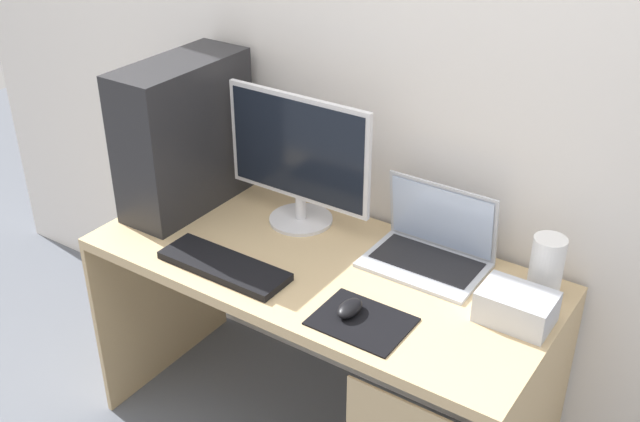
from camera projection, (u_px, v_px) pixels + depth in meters
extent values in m
cube|color=silver|center=(387.00, 53.00, 2.33)|extent=(4.00, 0.04, 2.60)
cube|color=tan|center=(320.00, 267.00, 2.35)|extent=(1.45, 0.65, 0.03)
cube|color=tan|center=(163.00, 290.00, 2.88)|extent=(0.02, 0.65, 0.70)
cube|color=#232326|center=(184.00, 135.00, 2.56)|extent=(0.21, 0.49, 0.51)
cylinder|color=silver|center=(301.00, 219.00, 2.56)|extent=(0.21, 0.21, 0.01)
cylinder|color=silver|center=(301.00, 207.00, 2.54)|extent=(0.04, 0.04, 0.08)
cube|color=silver|center=(298.00, 148.00, 2.43)|extent=(0.53, 0.02, 0.36)
cube|color=black|center=(296.00, 149.00, 2.42)|extent=(0.50, 0.00, 0.33)
cube|color=#B7BCC6|center=(424.00, 265.00, 2.32)|extent=(0.36, 0.24, 0.01)
cube|color=black|center=(427.00, 260.00, 2.33)|extent=(0.32, 0.16, 0.00)
cube|color=#B7BCC6|center=(442.00, 217.00, 2.33)|extent=(0.36, 0.04, 0.23)
cube|color=#ADC1E5|center=(441.00, 218.00, 2.33)|extent=(0.34, 0.03, 0.21)
cylinder|color=white|center=(546.00, 267.00, 2.15)|extent=(0.09, 0.09, 0.19)
cube|color=#B7BCC6|center=(516.00, 307.00, 2.06)|extent=(0.20, 0.14, 0.09)
cube|color=black|center=(224.00, 266.00, 2.30)|extent=(0.42, 0.14, 0.02)
cube|color=black|center=(362.00, 321.00, 2.08)|extent=(0.26, 0.20, 0.00)
ellipsoid|color=black|center=(350.00, 308.00, 2.10)|extent=(0.06, 0.10, 0.03)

